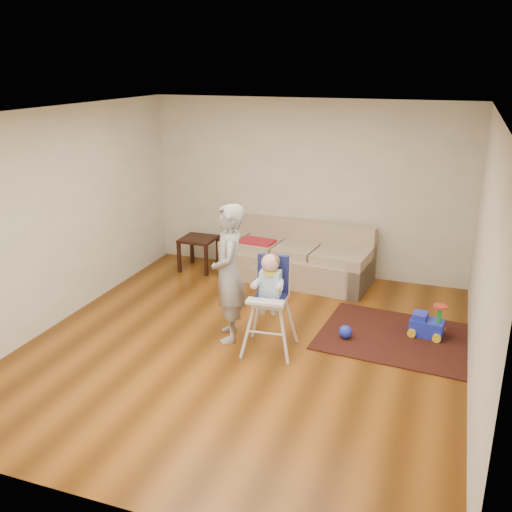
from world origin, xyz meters
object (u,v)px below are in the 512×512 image
(toy_ball, at_px, (346,332))
(high_chair, at_px, (270,305))
(side_table, at_px, (199,253))
(ride_on_toy, at_px, (428,319))
(adult, at_px, (229,273))
(sofa, at_px, (296,253))

(toy_ball, relative_size, high_chair, 0.14)
(side_table, height_order, ride_on_toy, side_table)
(high_chair, bearing_deg, adult, 161.06)
(sofa, xyz_separation_m, side_table, (-1.61, -0.07, -0.17))
(side_table, distance_m, high_chair, 2.97)
(toy_ball, bearing_deg, ride_on_toy, 23.87)
(ride_on_toy, xyz_separation_m, high_chair, (-1.71, -0.97, 0.34))
(adult, bearing_deg, side_table, -169.14)
(sofa, height_order, high_chair, high_chair)
(side_table, bearing_deg, adult, -56.58)
(ride_on_toy, bearing_deg, high_chair, -142.73)
(toy_ball, height_order, high_chair, high_chair)
(sofa, distance_m, side_table, 1.62)
(sofa, relative_size, high_chair, 1.95)
(sofa, bearing_deg, adult, -90.22)
(side_table, bearing_deg, sofa, 2.33)
(toy_ball, bearing_deg, high_chair, -144.43)
(ride_on_toy, distance_m, adult, 2.49)
(sofa, xyz_separation_m, ride_on_toy, (2.03, -1.32, -0.20))
(side_table, xyz_separation_m, ride_on_toy, (3.65, -1.25, -0.04))
(toy_ball, height_order, adult, adult)
(high_chair, bearing_deg, sofa, 92.76)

